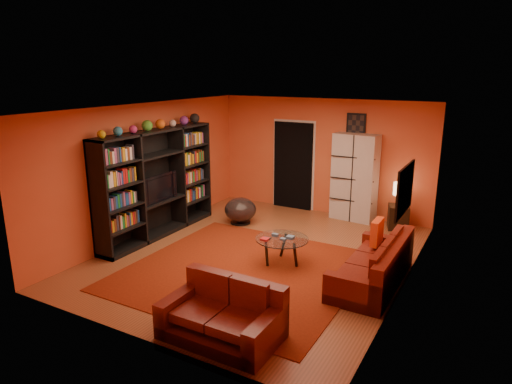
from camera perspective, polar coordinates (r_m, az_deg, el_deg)
The scene contains 20 objects.
floor at distance 8.24m, azimuth 0.34°, elevation -7.89°, with size 6.00×6.00×0.00m, color brown.
ceiling at distance 7.61m, azimuth 0.37°, elevation 10.44°, with size 6.00×6.00×0.00m, color white.
wall_back at distance 10.49m, azimuth 8.28°, elevation 4.42°, with size 6.00×6.00×0.00m, color #D1542E.
wall_front at distance 5.50m, azimuth -14.91°, elevation -5.85°, with size 6.00×6.00×0.00m, color #D1542E.
wall_left at distance 9.25m, azimuth -13.36°, elevation 2.73°, with size 6.00×6.00×0.00m, color #D1542E.
wall_right at distance 7.02m, azimuth 18.58°, elevation -1.58°, with size 6.00×6.00×0.00m, color #D1542E.
rug at distance 7.63m, azimuth -1.55°, elevation -9.79°, with size 3.60×3.60×0.01m, color #5D190A.
doorway at distance 10.77m, azimuth 4.66°, elevation 3.29°, with size 0.95×0.10×2.04m, color black.
wall_art_right at distance 6.66m, azimuth 18.13°, elevation 0.26°, with size 0.03×1.00×0.70m, color black.
wall_art_back at distance 10.12m, azimuth 12.40°, elevation 8.13°, with size 0.42×0.03×0.52m, color black.
entertainment_unit at distance 9.16m, azimuth -12.23°, elevation 1.07°, with size 0.45×3.00×2.10m, color black.
tv at distance 9.08m, azimuth -12.33°, elevation 0.54°, with size 0.12×0.93×0.54m, color black.
sofa at distance 7.34m, azimuth 14.93°, elevation -8.99°, with size 0.85×2.04×0.85m.
loveseat at distance 5.86m, azimuth -3.92°, elevation -14.98°, with size 1.44×0.87×0.85m.
throw_pillow at distance 7.78m, azimuth 14.89°, elevation -4.85°, with size 0.12×0.42×0.42m, color #EF4A1A.
coffee_table at distance 7.76m, azimuth 3.26°, elevation -6.15°, with size 0.90×0.90×0.45m.
storage_cabinet at distance 10.12m, azimuth 12.23°, elevation 1.79°, with size 0.95×0.42×1.89m, color beige.
bowl_chair at distance 9.79m, azimuth -1.97°, elevation -2.25°, with size 0.68×0.68×0.56m.
side_table at distance 9.91m, azimuth 17.35°, elevation -3.03°, with size 0.40×0.40×0.50m, color black.
table_lamp at distance 9.75m, azimuth 17.62°, elevation 0.27°, with size 0.29×0.29×0.48m.
Camera 1 is at (3.64, -6.65, 3.22)m, focal length 32.00 mm.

